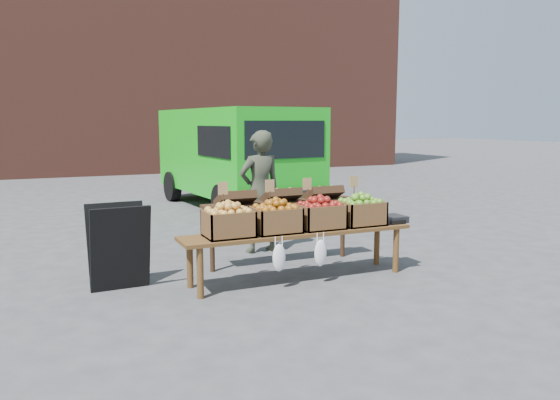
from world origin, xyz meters
name	(u,v)px	position (x,y,z in m)	size (l,w,h in m)	color
ground	(205,283)	(0.00, 0.00, 0.00)	(80.00, 80.00, 0.00)	#47474A
brick_building	(79,28)	(0.00, 15.00, 5.00)	(24.00, 4.00, 10.00)	brown
delivery_van	(235,158)	(2.18, 5.13, 1.02)	(2.08, 4.55, 2.04)	#12B517
vendor	(260,192)	(1.13, 1.12, 0.83)	(0.61, 0.40, 1.67)	#33392A
chalkboard_sign	(119,246)	(-0.89, 0.16, 0.47)	(0.62, 0.34, 0.93)	black
back_table	(281,223)	(1.12, 0.41, 0.52)	(2.10, 0.44, 1.04)	#301E11
display_bench	(298,255)	(1.01, -0.31, 0.28)	(2.70, 0.56, 0.57)	#543618
crate_golden_apples	(228,224)	(0.19, -0.31, 0.71)	(0.50, 0.40, 0.28)	gold
crate_russet_pears	(276,220)	(0.74, -0.31, 0.71)	(0.50, 0.40, 0.28)	#A35812
crate_red_apples	(320,216)	(1.29, -0.31, 0.71)	(0.50, 0.40, 0.28)	maroon
crate_green_apples	(361,213)	(1.84, -0.31, 0.71)	(0.50, 0.40, 0.28)	#3E7F12
weighing_scale	(390,219)	(2.26, -0.31, 0.61)	(0.34, 0.30, 0.08)	black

